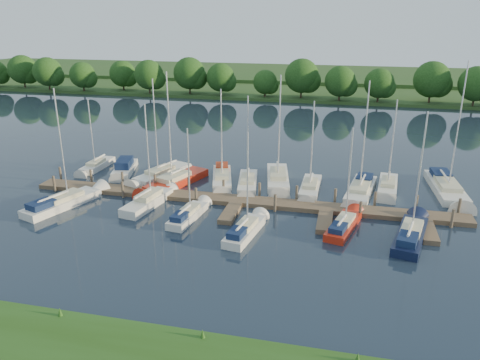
% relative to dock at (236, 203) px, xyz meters
% --- Properties ---
extents(ground, '(260.00, 260.00, 0.00)m').
position_rel_dock_xyz_m(ground, '(0.00, -7.31, -0.20)').
color(ground, '#17202F').
rests_on(ground, ground).
extents(dock, '(40.00, 6.00, 0.40)m').
position_rel_dock_xyz_m(dock, '(0.00, 0.00, 0.00)').
color(dock, '#4B392A').
rests_on(dock, ground).
extents(mooring_pilings, '(38.24, 2.84, 2.00)m').
position_rel_dock_xyz_m(mooring_pilings, '(0.00, 1.13, 0.40)').
color(mooring_pilings, '#473D33').
rests_on(mooring_pilings, ground).
extents(far_shore, '(180.00, 30.00, 0.60)m').
position_rel_dock_xyz_m(far_shore, '(0.00, 67.69, 0.10)').
color(far_shore, '#22481B').
rests_on(far_shore, ground).
extents(distant_hill, '(220.00, 40.00, 1.40)m').
position_rel_dock_xyz_m(distant_hill, '(0.00, 92.69, 0.50)').
color(distant_hill, '#395324').
rests_on(distant_hill, ground).
extents(treeline, '(145.53, 9.16, 7.76)m').
position_rel_dock_xyz_m(treeline, '(-2.03, 55.13, 3.73)').
color(treeline, '#38281C').
rests_on(treeline, ground).
extents(sailboat_n_0, '(1.62, 6.30, 8.17)m').
position_rel_dock_xyz_m(sailboat_n_0, '(-17.67, 6.70, 0.07)').
color(sailboat_n_0, silver).
rests_on(sailboat_n_0, ground).
extents(motorboat, '(3.17, 6.54, 1.78)m').
position_rel_dock_xyz_m(motorboat, '(-14.05, 6.26, 0.16)').
color(motorboat, silver).
rests_on(motorboat, ground).
extents(sailboat_n_2, '(4.27, 8.42, 10.75)m').
position_rel_dock_xyz_m(sailboat_n_2, '(-9.57, 5.39, 0.07)').
color(sailboat_n_2, silver).
rests_on(sailboat_n_2, ground).
extents(sailboat_n_3, '(4.61, 9.20, 11.76)m').
position_rel_dock_xyz_m(sailboat_n_3, '(-7.30, 3.50, 0.08)').
color(sailboat_n_3, '#B72310').
rests_on(sailboat_n_3, ground).
extents(sailboat_n_4, '(3.50, 7.79, 9.98)m').
position_rel_dock_xyz_m(sailboat_n_4, '(-2.90, 5.74, 0.13)').
color(sailboat_n_4, silver).
rests_on(sailboat_n_4, ground).
extents(sailboat_n_5, '(2.79, 7.49, 9.46)m').
position_rel_dock_xyz_m(sailboat_n_5, '(-0.05, 4.99, 0.07)').
color(sailboat_n_5, silver).
rests_on(sailboat_n_5, ground).
extents(sailboat_n_6, '(3.40, 8.96, 11.38)m').
position_rel_dock_xyz_m(sailboat_n_6, '(2.73, 6.73, 0.08)').
color(sailboat_n_6, silver).
rests_on(sailboat_n_6, ground).
extents(sailboat_n_7, '(1.77, 7.20, 9.22)m').
position_rel_dock_xyz_m(sailboat_n_7, '(6.15, 5.02, 0.07)').
color(sailboat_n_7, silver).
rests_on(sailboat_n_7, ground).
extents(sailboat_n_8, '(3.28, 8.99, 11.18)m').
position_rel_dock_xyz_m(sailboat_n_8, '(10.90, 5.34, 0.11)').
color(sailboat_n_8, silver).
rests_on(sailboat_n_8, ground).
extents(sailboat_n_9, '(2.31, 7.26, 9.32)m').
position_rel_dock_xyz_m(sailboat_n_9, '(13.52, 7.06, 0.08)').
color(sailboat_n_9, silver).
rests_on(sailboat_n_9, ground).
extents(sailboat_n_10, '(2.98, 10.35, 12.96)m').
position_rel_dock_xyz_m(sailboat_n_10, '(19.05, 7.68, 0.12)').
color(sailboat_n_10, silver).
rests_on(sailboat_n_10, ground).
extents(sailboat_s_0, '(4.26, 8.53, 10.87)m').
position_rel_dock_xyz_m(sailboat_s_0, '(-15.01, -3.63, 0.12)').
color(sailboat_s_0, silver).
rests_on(sailboat_s_0, ground).
extents(sailboat_s_1, '(2.74, 7.36, 9.61)m').
position_rel_dock_xyz_m(sailboat_s_1, '(-7.66, -1.75, 0.09)').
color(sailboat_s_1, silver).
rests_on(sailboat_s_1, ground).
extents(sailboat_s_2, '(2.07, 6.25, 8.03)m').
position_rel_dock_xyz_m(sailboat_s_2, '(-3.26, -3.71, 0.11)').
color(sailboat_s_2, silver).
rests_on(sailboat_s_2, ground).
extents(sailboat_s_3, '(2.41, 6.62, 8.51)m').
position_rel_dock_xyz_m(sailboat_s_3, '(2.07, -5.60, 0.12)').
color(sailboat_s_3, silver).
rests_on(sailboat_s_3, ground).
extents(sailboat_s_4, '(2.92, 6.72, 8.54)m').
position_rel_dock_xyz_m(sailboat_s_4, '(9.56, -2.79, 0.11)').
color(sailboat_s_4, '#B72310').
rests_on(sailboat_s_4, ground).
extents(sailboat_s_5, '(3.40, 8.04, 10.22)m').
position_rel_dock_xyz_m(sailboat_s_5, '(14.57, -3.53, 0.13)').
color(sailboat_s_5, black).
rests_on(sailboat_s_5, ground).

